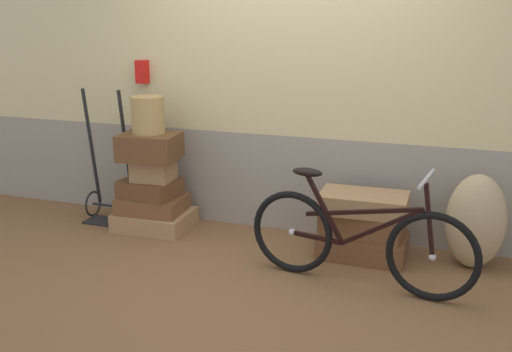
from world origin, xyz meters
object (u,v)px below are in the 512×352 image
Objects in this scene: suitcase_7 at (364,203)px; bicycle at (358,240)px; wicker_basket at (148,115)px; luggage_trolley at (110,189)px; suitcase_2 at (150,188)px; suitcase_5 at (363,245)px; suitcase_3 at (153,169)px; suitcase_1 at (153,204)px; suitcase_4 at (150,147)px; suitcase_0 at (155,219)px; suitcase_6 at (363,223)px; burlap_sack at (476,221)px.

suitcase_7 is 0.41× the size of bicycle.
luggage_trolley reaches higher than wicker_basket.
wicker_basket reaches higher than suitcase_2.
luggage_trolley is (-2.31, 0.07, 0.20)m from suitcase_5.
luggage_trolley reaches higher than bicycle.
bicycle is at bearing -20.00° from suitcase_3.
suitcase_7 is (1.85, -0.02, 0.07)m from suitcase_2.
suitcase_1 is at bearing 175.09° from suitcase_3.
suitcase_2 is (-0.02, 0.00, 0.14)m from suitcase_1.
suitcase_4 is 1.55× the size of wicker_basket.
suitcase_7 is at bearing -2.15° from suitcase_0.
suitcase_6 reaches higher than suitcase_1.
suitcase_5 is at bearing -1.81° from luggage_trolley.
suitcase_3 is (0.04, -0.00, 0.17)m from suitcase_2.
suitcase_0 is 0.88× the size of burlap_sack.
luggage_trolley reaches higher than suitcase_1.
wicker_basket is at bearing -29.86° from suitcase_2.
suitcase_3 is 0.55m from luggage_trolley.
suitcase_3 is (0.01, -0.01, 0.46)m from suitcase_0.
suitcase_5 is at bearing -1.91° from suitcase_0.
suitcase_4 is at bearing -12.25° from luggage_trolley.
suitcase_4 is 0.73× the size of suitcase_7.
suitcase_3 is 1.06× the size of wicker_basket.
suitcase_4 is at bearing -92.12° from suitcase_3.
burlap_sack is (0.81, 0.09, 0.08)m from suitcase_6.
burlap_sack reaches higher than suitcase_7.
suitcase_0 is 1.83m from suitcase_5.
suitcase_1 is at bearing -7.47° from luggage_trolley.
suitcase_0 is at bearing 18.55° from suitcase_1.
wicker_basket is at bearing -175.08° from suitcase_6.
suitcase_0 is 1.31× the size of suitcase_4.
bicycle is at bearing -84.38° from suitcase_5.
wicker_basket is at bearing -66.99° from suitcase_1.
wicker_basket is (-1.82, -0.00, 0.73)m from suitcase_6.
suitcase_4 reaches higher than suitcase_1.
suitcase_5 is at bearing -174.38° from burlap_sack.
burlap_sack is (2.61, 0.11, -0.39)m from suitcase_4.
suitcase_3 is 0.68× the size of suitcase_4.
suitcase_0 is at bearing 177.77° from suitcase_7.
suitcase_2 is 1.97m from bicycle.
luggage_trolley reaches higher than suitcase_5.
suitcase_7 is at bearing -4.73° from suitcase_3.
suitcase_2 is at bearing -172.46° from suitcase_0.
burlap_sack reaches higher than suitcase_0.
suitcase_4 is 1.83m from suitcase_7.
suitcase_4 is (0.04, -0.05, 0.38)m from suitcase_2.
suitcase_2 is at bearing 164.47° from bicycle.
suitcase_6 is 0.17m from suitcase_7.
suitcase_6 is at bearing -2.13° from suitcase_0.
suitcase_6 is 0.94× the size of suitcase_7.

